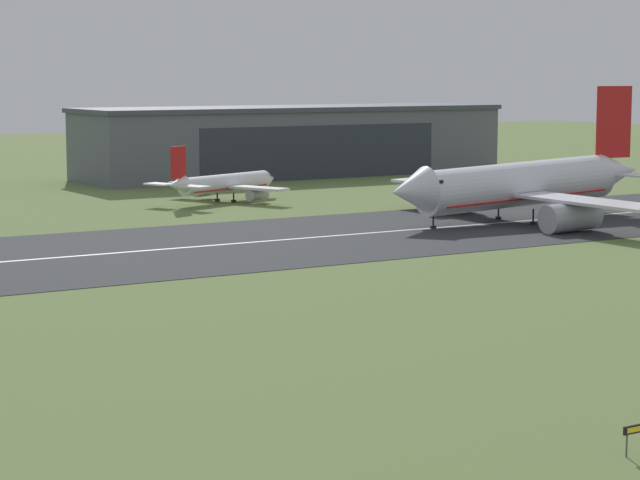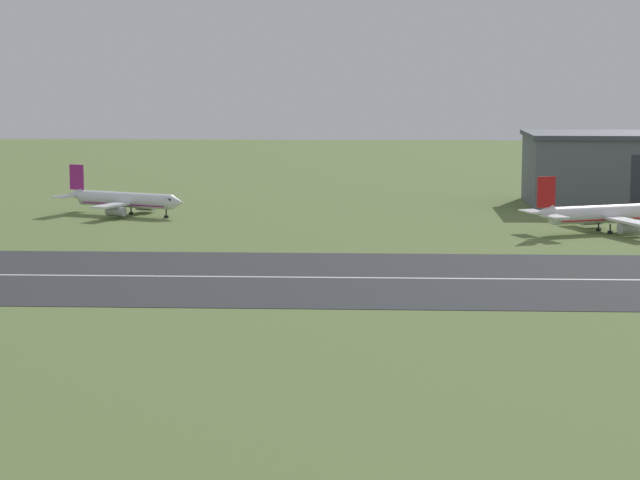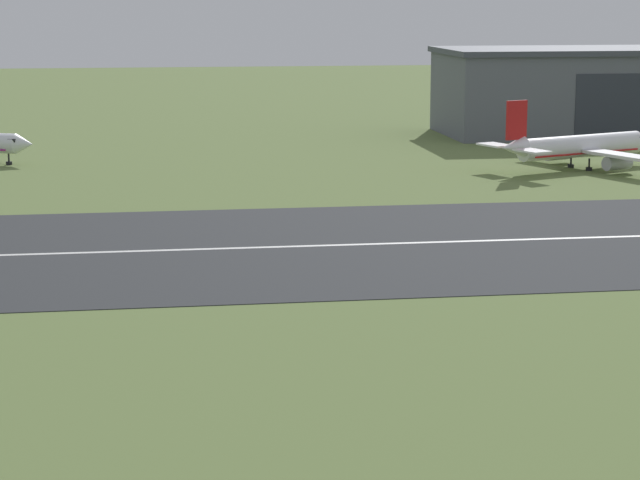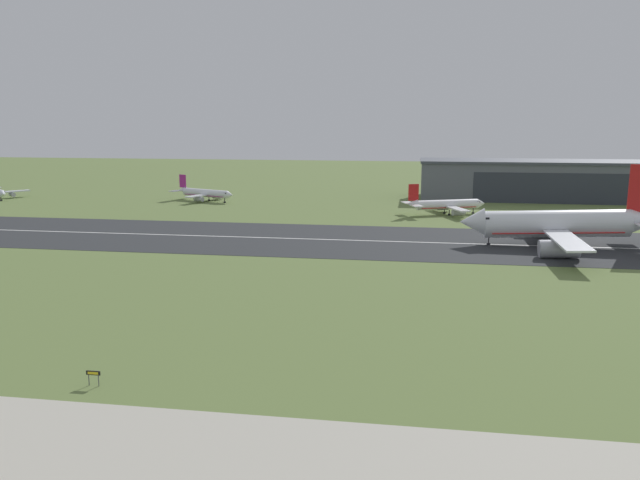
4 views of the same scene
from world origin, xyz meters
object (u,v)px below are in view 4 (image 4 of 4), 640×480
at_px(airplane_landing, 557,225).
at_px(runway_sign, 93,374).
at_px(airplane_parked_centre, 205,193).
at_px(airplane_parked_west, 446,205).

height_order(airplane_landing, runway_sign, airplane_landing).
bearing_deg(airplane_parked_centre, runway_sign, -75.21).
bearing_deg(airplane_landing, runway_sign, -127.13).
distance_m(airplane_landing, runway_sign, 109.58).
distance_m(airplane_landing, airplane_parked_centre, 125.15).
relative_size(airplane_landing, airplane_parked_centre, 2.04).
distance_m(airplane_parked_west, airplane_parked_centre, 85.89).
bearing_deg(airplane_parked_centre, airplane_parked_west, -12.96).
bearing_deg(airplane_parked_west, runway_sign, -107.95).
distance_m(airplane_parked_west, runway_sign, 140.60).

